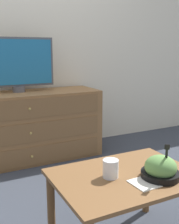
{
  "coord_description": "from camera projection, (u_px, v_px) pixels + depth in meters",
  "views": [
    {
      "loc": [
        -0.57,
        -2.88,
        1.06
      ],
      "look_at": [
        0.19,
        -1.39,
        0.69
      ],
      "focal_mm": 45.0,
      "sensor_mm": 36.0,
      "label": 1
    }
  ],
  "objects": [
    {
      "name": "drink_cup",
      "position": [
        111.0,
        170.0,
        1.41
      ],
      "size": [
        0.08,
        0.08,
        0.09
      ],
      "color": "beige",
      "rests_on": "coffee_table"
    },
    {
      "name": "coffee_table",
      "position": [
        125.0,
        187.0,
        1.47
      ],
      "size": [
        0.74,
        0.54,
        0.43
      ],
      "color": "brown",
      "rests_on": "ground_plane"
    },
    {
      "name": "tv",
      "position": [
        17.0,
        63.0,
        2.63
      ],
      "size": [
        0.69,
        0.12,
        0.51
      ],
      "color": "#515156",
      "rests_on": "dresser"
    },
    {
      "name": "napkin",
      "position": [
        145.0,
        183.0,
        1.36
      ],
      "size": [
        0.14,
        0.14,
        0.0
      ],
      "color": "silver",
      "rests_on": "coffee_table"
    },
    {
      "name": "ground_plane",
      "position": [
        14.0,
        152.0,
        2.99
      ],
      "size": [
        12.0,
        12.0,
        0.0
      ],
      "primitive_type": "plane",
      "color": "#383D47"
    },
    {
      "name": "wall_back",
      "position": [
        6.0,
        25.0,
        2.73
      ],
      "size": [
        12.0,
        0.05,
        2.6
      ],
      "color": "silver",
      "rests_on": "ground_plane"
    },
    {
      "name": "dresser",
      "position": [
        24.0,
        127.0,
        2.71
      ],
      "size": [
        1.48,
        0.48,
        0.67
      ],
      "color": "olive",
      "rests_on": "ground_plane"
    },
    {
      "name": "takeout_bowl",
      "position": [
        160.0,
        169.0,
        1.41
      ],
      "size": [
        0.2,
        0.2,
        0.2
      ],
      "color": "black",
      "rests_on": "coffee_table"
    }
  ]
}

